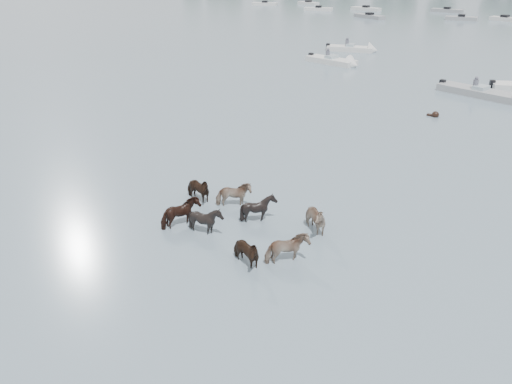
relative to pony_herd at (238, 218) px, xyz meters
The scene contains 6 objects.
ground 1.46m from the pony_herd, 159.13° to the left, with size 400.00×400.00×0.00m, color #4D5F6F.
pony_herd is the anchor object (origin of this frame).
swimming_pony 18.02m from the pony_herd, 87.63° to the left, with size 0.72×0.44×0.44m.
motorboat_a 30.93m from the pony_herd, 112.41° to the left, with size 5.50×2.30×1.92m.
motorboat_b 24.75m from the pony_herd, 84.63° to the left, with size 6.53×2.84×1.92m.
motorboat_f 38.30m from the pony_herd, 110.72° to the left, with size 5.31×3.13×1.92m.
Camera 1 is at (11.32, -12.55, 8.90)m, focal length 35.07 mm.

